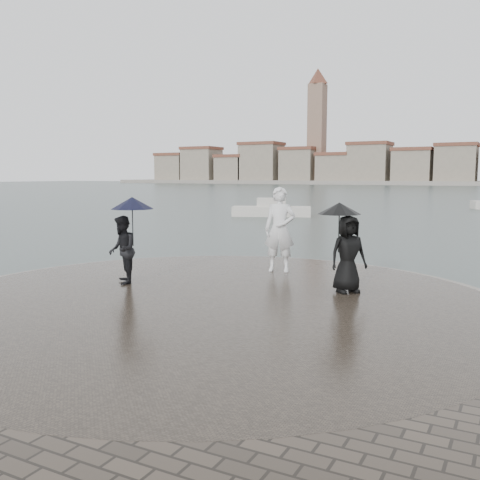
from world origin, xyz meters
The scene contains 7 objects.
ground centered at (0.00, 0.00, 0.00)m, with size 400.00×400.00×0.00m, color #2B3835.
kerb_ring centered at (0.00, 3.50, 0.16)m, with size 12.50×12.50×0.32m, color gray.
quay_tip centered at (0.00, 3.50, 0.18)m, with size 11.90×11.90×0.36m, color #2D261E.
statue centered at (-0.04, 7.12, 1.48)m, with size 0.82×0.53×2.24m, color white.
visitor_left centered at (-2.59, 3.94, 1.47)m, with size 1.24×1.10×2.04m.
visitor_right centered at (2.24, 5.50, 1.44)m, with size 1.21×1.06×1.95m.
far_skyline centered at (-6.29, 160.71, 5.61)m, with size 260.00×20.00×37.00m.
Camera 1 is at (5.59, -5.75, 2.90)m, focal length 40.00 mm.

